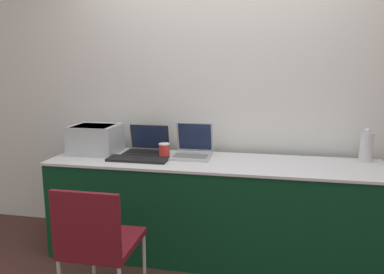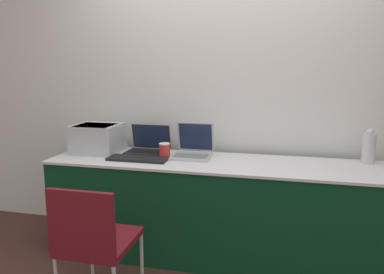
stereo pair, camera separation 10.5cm
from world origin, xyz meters
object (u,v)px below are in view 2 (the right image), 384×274
(printer, at_px, (98,137))
(laptop_left, at_px, (148,146))
(laptop_right, at_px, (193,149))
(coffee_cup, at_px, (165,150))
(metal_pitcher, at_px, (369,147))
(external_keyboard, at_px, (138,159))
(chair, at_px, (94,238))

(printer, height_order, laptop_left, printer)
(laptop_left, bearing_deg, laptop_right, -7.09)
(coffee_cup, xyz_separation_m, metal_pitcher, (1.58, 0.18, 0.06))
(printer, distance_m, coffee_cup, 0.62)
(metal_pitcher, bearing_deg, printer, -176.41)
(external_keyboard, height_order, coffee_cup, coffee_cup)
(laptop_right, height_order, metal_pitcher, laptop_right)
(coffee_cup, bearing_deg, laptop_left, 146.02)
(printer, relative_size, laptop_right, 1.16)
(metal_pitcher, bearing_deg, laptop_left, -178.33)
(coffee_cup, bearing_deg, printer, 176.12)
(external_keyboard, height_order, metal_pitcher, metal_pitcher)
(laptop_left, bearing_deg, coffee_cup, -33.98)
(coffee_cup, xyz_separation_m, chair, (-0.17, -0.90, -0.36))
(laptop_left, height_order, external_keyboard, laptop_left)
(laptop_left, height_order, chair, laptop_left)
(printer, bearing_deg, external_keyboard, -23.06)
(laptop_left, relative_size, external_keyboard, 0.72)
(laptop_right, distance_m, metal_pitcher, 1.36)
(external_keyboard, bearing_deg, laptop_right, 29.38)
(laptop_right, xyz_separation_m, external_keyboard, (-0.40, -0.22, -0.05))
(laptop_right, xyz_separation_m, chair, (-0.39, -0.98, -0.36))
(laptop_left, xyz_separation_m, coffee_cup, (0.19, -0.13, 0.01))
(external_keyboard, distance_m, metal_pitcher, 1.79)
(printer, height_order, external_keyboard, printer)
(printer, xyz_separation_m, metal_pitcher, (2.19, 0.14, -0.01))
(laptop_right, distance_m, coffee_cup, 0.23)
(printer, height_order, metal_pitcher, metal_pitcher)
(printer, distance_m, external_keyboard, 0.49)
(laptop_left, bearing_deg, external_keyboard, -87.22)
(laptop_right, bearing_deg, printer, -177.57)
(printer, bearing_deg, coffee_cup, -3.88)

